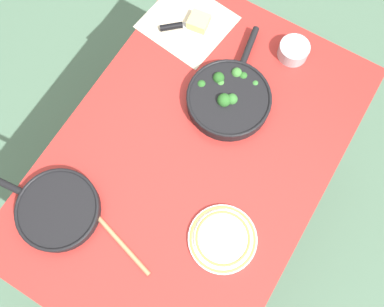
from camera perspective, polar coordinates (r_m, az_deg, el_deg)
name	(u,v)px	position (r m, az deg, el deg)	size (l,w,h in m)	color
ground_plane	(192,200)	(2.15, 0.00, -6.28)	(14.00, 14.00, 0.00)	#51755B
dining_table_red	(192,162)	(1.53, 0.00, -1.13)	(1.31, 0.88, 0.72)	#B72D28
skillet_broccoli	(229,98)	(1.51, 4.96, 7.42)	(0.45, 0.30, 0.08)	black
skillet_eggs	(58,210)	(1.45, -17.49, -7.14)	(0.27, 0.39, 0.05)	black
wooden_spoon	(103,222)	(1.42, -11.84, -8.99)	(0.12, 0.36, 0.02)	tan
parchment_sheet	(187,22)	(1.70, -0.61, 17.10)	(0.32, 0.33, 0.00)	beige
grater_knife	(187,24)	(1.69, -0.64, 16.82)	(0.22, 0.23, 0.02)	silver
cheese_block	(199,22)	(1.68, 0.91, 17.17)	(0.08, 0.08, 0.04)	#EFD67A
dinner_plate_stack	(223,239)	(1.38, 4.11, -11.26)	(0.22, 0.22, 0.03)	white
prep_bowl_steel	(294,51)	(1.64, 13.39, 13.21)	(0.11, 0.11, 0.05)	#B7B7BC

